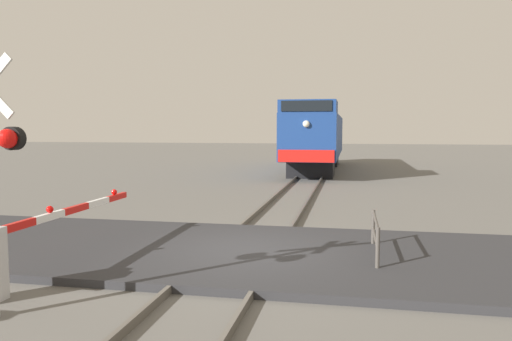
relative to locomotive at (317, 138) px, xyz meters
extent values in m
plane|color=#605E59|center=(0.00, -22.47, -2.20)|extent=(160.00, 160.00, 0.00)
cube|color=#59544C|center=(-0.72, -22.47, -2.13)|extent=(0.08, 80.00, 0.15)
cube|color=#59544C|center=(0.72, -22.47, -2.13)|extent=(0.08, 80.00, 0.15)
cube|color=#2D2D30|center=(0.00, -22.47, -2.12)|extent=(36.00, 5.36, 0.16)
cube|color=black|center=(0.00, -4.08, -1.68)|extent=(2.61, 3.20, 1.05)
cube|color=black|center=(0.00, 4.65, -1.68)|extent=(2.61, 3.20, 1.05)
cube|color=navy|center=(0.00, 0.28, 0.14)|extent=(3.07, 15.89, 2.59)
cube|color=navy|center=(0.00, -6.11, 1.78)|extent=(3.01, 3.10, 0.68)
cube|color=black|center=(0.00, -7.69, 1.78)|extent=(2.61, 0.06, 0.54)
cube|color=red|center=(0.00, -7.70, -0.80)|extent=(2.92, 0.08, 0.64)
sphere|color=#F2EACC|center=(0.00, -7.71, 0.86)|extent=(0.36, 0.36, 0.36)
sphere|color=red|center=(-2.49, -26.74, 0.49)|extent=(0.28, 0.28, 0.28)
cylinder|color=black|center=(-2.49, -26.62, 0.49)|extent=(0.34, 0.14, 0.34)
cube|color=red|center=(-3.46, -25.36, -1.09)|extent=(0.10, 0.92, 0.14)
cube|color=white|center=(-3.46, -24.44, -1.09)|extent=(0.10, 0.92, 0.14)
cube|color=red|center=(-3.46, -23.51, -1.09)|extent=(0.10, 0.92, 0.14)
cube|color=white|center=(-3.46, -22.59, -1.09)|extent=(0.10, 0.92, 0.14)
cube|color=red|center=(-3.46, -21.66, -1.09)|extent=(0.10, 0.92, 0.14)
sphere|color=red|center=(-3.46, -24.40, -0.95)|extent=(0.14, 0.14, 0.14)
sphere|color=red|center=(-3.46, -21.77, -0.95)|extent=(0.14, 0.14, 0.14)
cylinder|color=#4C4742|center=(2.84, -23.41, -1.73)|extent=(0.08, 0.08, 0.95)
cylinder|color=#4C4742|center=(2.84, -21.38, -1.73)|extent=(0.08, 0.08, 0.95)
cylinder|color=#4C4742|center=(2.84, -22.39, -1.29)|extent=(0.06, 2.03, 0.06)
cylinder|color=#4C4742|center=(2.84, -22.39, -1.68)|extent=(0.06, 2.03, 0.06)
camera|label=1|loc=(2.31, -32.86, 0.63)|focal=34.19mm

